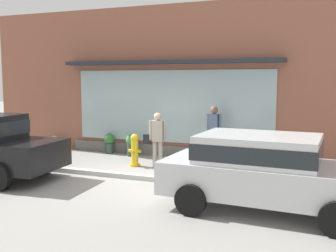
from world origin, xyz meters
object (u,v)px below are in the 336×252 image
(fire_hydrant, at_px, (135,150))
(pedestrian_with_handbag, at_px, (157,136))
(parked_car_silver, at_px, (264,168))
(potted_plant_doorstep, at_px, (255,151))
(pedestrian_passerby, at_px, (214,130))
(potted_plant_near_hydrant, at_px, (55,143))
(potted_plant_trailing_edge, at_px, (132,144))
(potted_plant_window_left, at_px, (110,142))

(fire_hydrant, relative_size, pedestrian_with_handbag, 0.60)
(parked_car_silver, distance_m, potted_plant_doorstep, 4.28)
(pedestrian_passerby, relative_size, potted_plant_doorstep, 1.95)
(potted_plant_doorstep, height_order, potted_plant_near_hydrant, potted_plant_doorstep)
(fire_hydrant, xyz_separation_m, potted_plant_near_hydrant, (-4.00, 1.51, -0.24))
(pedestrian_passerby, distance_m, potted_plant_doorstep, 1.37)
(fire_hydrant, height_order, potted_plant_doorstep, fire_hydrant)
(pedestrian_passerby, distance_m, parked_car_silver, 4.40)
(potted_plant_trailing_edge, bearing_deg, pedestrian_with_handbag, -43.67)
(potted_plant_near_hydrant, bearing_deg, pedestrian_passerby, -2.91)
(parked_car_silver, relative_size, potted_plant_trailing_edge, 5.65)
(potted_plant_trailing_edge, relative_size, potted_plant_near_hydrant, 1.50)
(pedestrian_passerby, relative_size, potted_plant_near_hydrant, 3.56)
(pedestrian_with_handbag, relative_size, pedestrian_passerby, 0.92)
(pedestrian_with_handbag, relative_size, potted_plant_window_left, 2.29)
(potted_plant_doorstep, relative_size, potted_plant_window_left, 1.28)
(fire_hydrant, relative_size, potted_plant_doorstep, 1.07)
(fire_hydrant, distance_m, pedestrian_passerby, 2.46)
(pedestrian_with_handbag, height_order, potted_plant_trailing_edge, pedestrian_with_handbag)
(potted_plant_trailing_edge, bearing_deg, fire_hydrant, -60.61)
(parked_car_silver, relative_size, potted_plant_window_left, 5.92)
(pedestrian_passerby, height_order, potted_plant_doorstep, pedestrian_passerby)
(potted_plant_near_hydrant, bearing_deg, potted_plant_window_left, 0.06)
(parked_car_silver, bearing_deg, fire_hydrant, 149.77)
(potted_plant_trailing_edge, relative_size, potted_plant_window_left, 1.05)
(fire_hydrant, relative_size, potted_plant_near_hydrant, 1.95)
(potted_plant_near_hydrant, distance_m, potted_plant_window_left, 2.30)
(pedestrian_passerby, distance_m, potted_plant_trailing_edge, 2.93)
(potted_plant_near_hydrant, bearing_deg, pedestrian_with_handbag, -18.36)
(fire_hydrant, bearing_deg, pedestrian_passerby, 30.05)
(fire_hydrant, xyz_separation_m, potted_plant_trailing_edge, (-0.78, 1.38, -0.08))
(potted_plant_window_left, bearing_deg, potted_plant_near_hydrant, -179.94)
(pedestrian_with_handbag, distance_m, potted_plant_doorstep, 3.02)
(pedestrian_passerby, xyz_separation_m, parked_car_silver, (2.02, -3.91, -0.19))
(fire_hydrant, relative_size, pedestrian_passerby, 0.55)
(pedestrian_passerby, height_order, potted_plant_trailing_edge, pedestrian_passerby)
(pedestrian_with_handbag, bearing_deg, fire_hydrant, -18.25)
(pedestrian_passerby, relative_size, parked_car_silver, 0.42)
(fire_hydrant, bearing_deg, potted_plant_near_hydrant, 159.29)
(parked_car_silver, xyz_separation_m, potted_plant_near_hydrant, (-8.09, 4.21, -0.59))
(pedestrian_with_handbag, distance_m, pedestrian_passerby, 1.85)
(parked_car_silver, height_order, potted_plant_trailing_edge, parked_car_silver)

